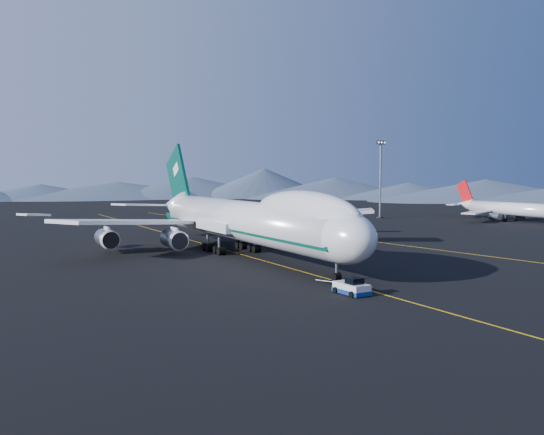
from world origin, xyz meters
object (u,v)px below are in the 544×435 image
second_jet (511,209)px  floodlight_mast (380,179)px  boeing_747 (244,220)px  service_van (320,230)px  pushback_tug (351,289)px

second_jet → floodlight_mast: (-23.82, 27.12, 8.07)m
boeing_747 → service_van: size_ratio=14.92×
pushback_tug → second_jet: size_ratio=0.11×
pushback_tug → boeing_747: bearing=82.0°
pushback_tug → service_van: size_ratio=0.94×
pushback_tug → second_jet: 114.48m
floodlight_mast → boeing_747: bearing=-142.2°
second_jet → service_van: (-63.79, -2.90, -2.76)m
service_van → floodlight_mast: floodlight_mast is taller
floodlight_mast → pushback_tug: bearing=-129.6°
boeing_747 → service_van: 38.92m
second_jet → floodlight_mast: floodlight_mast is taller
service_van → floodlight_mast: (39.96, 30.01, 10.83)m
second_jet → service_van: size_ratio=8.23×
pushback_tug → second_jet: (96.79, 61.08, 2.83)m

